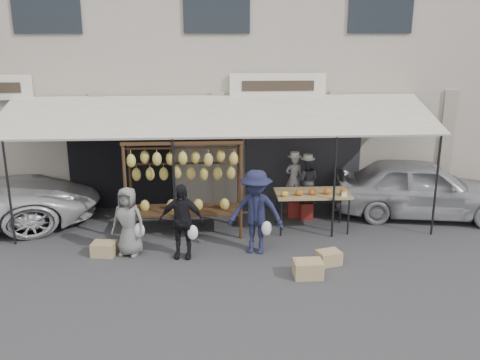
% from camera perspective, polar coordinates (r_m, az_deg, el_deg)
% --- Properties ---
extents(ground_plane, '(90.00, 90.00, 0.00)m').
position_cam_1_polar(ground_plane, '(10.96, -1.86, -8.64)').
color(ground_plane, '#2D2D30').
extents(shophouse, '(24.00, 6.15, 7.30)m').
position_cam_1_polar(shophouse, '(16.46, -2.65, 12.89)').
color(shophouse, '#A39A8D').
rests_on(shophouse, ground_plane).
extents(awning, '(10.00, 2.35, 2.92)m').
position_cam_1_polar(awning, '(12.39, -2.24, 6.77)').
color(awning, beige).
rests_on(awning, ground_plane).
extents(banana_rack, '(2.60, 0.90, 2.24)m').
position_cam_1_polar(banana_rack, '(11.89, -6.03, 1.34)').
color(banana_rack, '#3D2617').
rests_on(banana_rack, ground_plane).
extents(produce_table, '(1.70, 0.90, 1.04)m').
position_cam_1_polar(produce_table, '(12.37, 7.75, -1.52)').
color(produce_table, tan).
rests_on(produce_table, ground_plane).
extents(vendor_left, '(0.43, 0.29, 1.17)m').
position_cam_1_polar(vendor_left, '(13.13, 5.79, 0.19)').
color(vendor_left, gray).
rests_on(vendor_left, stool_left).
extents(vendor_right, '(0.63, 0.54, 1.13)m').
position_cam_1_polar(vendor_right, '(13.04, 7.18, -0.01)').
color(vendor_right, '#35343D').
rests_on(vendor_right, stool_right).
extents(customer_left, '(0.82, 0.66, 1.46)m').
position_cam_1_polar(customer_left, '(11.22, -11.82, -4.36)').
color(customer_left, slate).
rests_on(customer_left, ground_plane).
extents(customer_mid, '(0.96, 0.51, 1.57)m').
position_cam_1_polar(customer_mid, '(10.92, -6.25, -4.37)').
color(customer_mid, black).
rests_on(customer_mid, ground_plane).
extents(customer_right, '(1.29, 0.95, 1.79)m').
position_cam_1_polar(customer_right, '(11.03, 1.71, -3.44)').
color(customer_right, '#191C38').
rests_on(customer_right, ground_plane).
extents(stool_left, '(0.34, 0.34, 0.41)m').
position_cam_1_polar(stool_left, '(13.37, 5.69, -3.06)').
color(stool_left, maroon).
rests_on(stool_left, ground_plane).
extents(stool_right, '(0.32, 0.32, 0.42)m').
position_cam_1_polar(stool_right, '(13.28, 7.06, -3.23)').
color(stool_right, maroon).
rests_on(stool_right, ground_plane).
extents(crate_near_a, '(0.54, 0.42, 0.32)m').
position_cam_1_polar(crate_near_a, '(10.34, 7.27, -9.39)').
color(crate_near_a, tan).
rests_on(crate_near_a, ground_plane).
extents(crate_near_b, '(0.53, 0.46, 0.27)m').
position_cam_1_polar(crate_near_b, '(10.93, 9.44, -8.17)').
color(crate_near_b, tan).
rests_on(crate_near_b, ground_plane).
extents(crate_far, '(0.52, 0.42, 0.28)m').
position_cam_1_polar(crate_far, '(11.52, -14.32, -7.13)').
color(crate_far, tan).
rests_on(crate_far, ground_plane).
extents(sedan, '(4.50, 2.43, 1.45)m').
position_cam_1_polar(sedan, '(13.95, 18.78, -0.80)').
color(sedan, '#9A9A9F').
rests_on(sedan, ground_plane).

